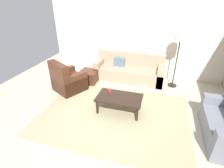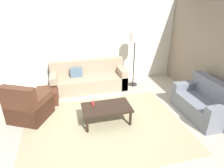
% 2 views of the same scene
% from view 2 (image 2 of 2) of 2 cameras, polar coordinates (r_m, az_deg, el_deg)
% --- Properties ---
extents(ground_plane, '(8.00, 8.00, 0.00)m').
position_cam_2_polar(ground_plane, '(4.41, -2.08, -12.72)').
color(ground_plane, '#B2A893').
extents(rear_partition, '(6.00, 0.12, 2.80)m').
position_cam_2_polar(rear_partition, '(6.20, -7.67, 12.63)').
color(rear_partition, silver).
rests_on(rear_partition, ground_plane).
extents(area_rug, '(3.54, 2.65, 0.01)m').
position_cam_2_polar(area_rug, '(4.41, -2.08, -12.68)').
color(area_rug, tan).
rests_on(area_rug, ground_plane).
extents(couch_main, '(2.29, 0.85, 0.88)m').
position_cam_2_polar(couch_main, '(6.07, -7.05, 1.47)').
color(couch_main, gray).
rests_on(couch_main, ground_plane).
extents(couch_loveseat, '(0.82, 1.46, 0.88)m').
position_cam_2_polar(couch_loveseat, '(5.19, 26.09, -5.34)').
color(couch_loveseat, slate).
rests_on(couch_loveseat, ground_plane).
extents(armchair_leather, '(1.08, 1.08, 0.95)m').
position_cam_2_polar(armchair_leather, '(4.89, -23.87, -6.66)').
color(armchair_leather, '#4C2819').
rests_on(armchair_leather, ground_plane).
extents(ottoman, '(0.56, 0.56, 0.40)m').
position_cam_2_polar(ottoman, '(5.52, -18.77, -3.39)').
color(ottoman, '#4C2819').
rests_on(ottoman, ground_plane).
extents(coffee_table, '(1.10, 0.64, 0.41)m').
position_cam_2_polar(coffee_table, '(4.37, -1.64, -7.37)').
color(coffee_table, black).
rests_on(coffee_table, ground_plane).
extents(cup, '(0.07, 0.07, 0.10)m').
position_cam_2_polar(cup, '(4.38, -5.75, -5.81)').
color(cup, '#B2332D').
rests_on(cup, coffee_table).
extents(lamp_standing, '(0.32, 0.32, 1.71)m').
position_cam_2_polar(lamp_standing, '(5.94, 6.86, 12.22)').
color(lamp_standing, black).
rests_on(lamp_standing, ground_plane).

